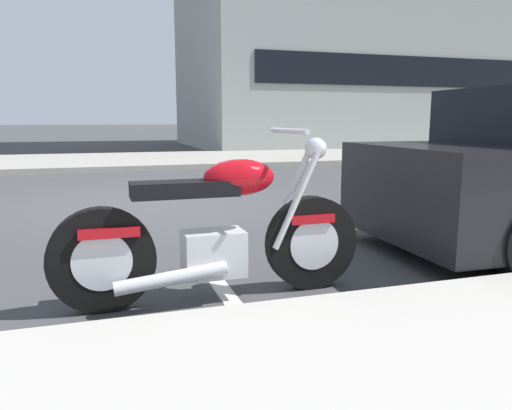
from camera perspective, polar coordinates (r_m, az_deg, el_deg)
name	(u,v)px	position (r m, az deg, el deg)	size (l,w,h in m)	color
ground_plane	(158,202)	(7.32, -11.18, 0.30)	(260.00, 260.00, 0.00)	#3D3D3F
sidewalk_far_curb	(482,152)	(19.11, 24.61, 5.55)	(120.00, 5.00, 0.14)	gray
parking_stall_stripe	(221,287)	(3.59, -4.05, -9.38)	(0.12, 2.20, 0.01)	silver
parked_motorcycle	(216,235)	(3.27, -4.58, -3.45)	(2.07, 0.62, 1.13)	black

